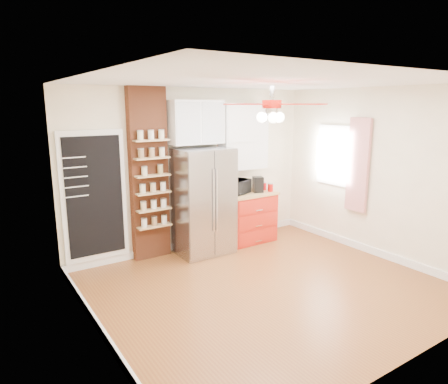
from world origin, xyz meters
TOP-DOWN VIEW (x-y plane):
  - floor at (0.00, 0.00)m, footprint 4.50×4.50m
  - ceiling at (0.00, 0.00)m, footprint 4.50×4.50m
  - wall_back at (0.00, 2.00)m, footprint 4.50×0.02m
  - wall_front at (0.00, -2.00)m, footprint 4.50×0.02m
  - wall_left at (-2.25, 0.00)m, footprint 0.02×4.00m
  - wall_right at (2.25, 0.00)m, footprint 0.02×4.00m
  - chalkboard at (-1.70, 1.96)m, footprint 0.95×0.05m
  - brick_pillar at (-0.85, 1.92)m, footprint 0.60×0.16m
  - fridge at (-0.05, 1.63)m, footprint 0.90×0.70m
  - upper_glass_cabinet at (-0.05, 1.82)m, footprint 0.90×0.35m
  - red_cabinet at (0.92, 1.68)m, footprint 0.94×0.64m
  - upper_shelf_unit at (0.92, 1.85)m, footprint 0.90×0.30m
  - window at (2.23, 0.90)m, footprint 0.04×0.75m
  - curtain at (2.18, 0.35)m, footprint 0.06×0.40m
  - ceiling_fan at (0.00, 0.00)m, footprint 1.40×1.40m
  - toaster_oven at (0.70, 1.69)m, footprint 0.53×0.46m
  - coffee_maker at (1.07, 1.60)m, footprint 0.22×0.23m
  - canister_left at (1.29, 1.51)m, footprint 0.11×0.11m
  - canister_right at (1.29, 1.70)m, footprint 0.12×0.12m
  - pantry_jar_oats at (-0.98, 1.78)m, footprint 0.11×0.11m
  - pantry_jar_beans at (-0.71, 1.78)m, footprint 0.10×0.10m

SIDE VIEW (x-z plane):
  - floor at x=0.00m, z-range 0.00..0.00m
  - red_cabinet at x=0.92m, z-range 0.00..0.90m
  - fridge at x=-0.05m, z-range 0.00..1.75m
  - canister_right at x=1.29m, z-range 0.90..1.03m
  - canister_left at x=1.29m, z-range 0.90..1.04m
  - toaster_oven at x=0.70m, z-range 0.90..1.15m
  - coffee_maker at x=1.07m, z-range 0.90..1.18m
  - chalkboard at x=-1.70m, z-range 0.12..2.08m
  - wall_back at x=0.00m, z-range 0.00..2.70m
  - wall_front at x=0.00m, z-range 0.00..2.70m
  - wall_left at x=-2.25m, z-range 0.00..2.70m
  - wall_right at x=2.25m, z-range 0.00..2.70m
  - brick_pillar at x=-0.85m, z-range 0.00..2.70m
  - pantry_jar_oats at x=-0.98m, z-range 1.37..1.50m
  - pantry_jar_beans at x=-0.71m, z-range 1.37..1.51m
  - curtain at x=2.18m, z-range 0.67..2.23m
  - window at x=2.23m, z-range 1.02..2.08m
  - upper_shelf_unit at x=0.92m, z-range 1.30..2.45m
  - upper_glass_cabinet at x=-0.05m, z-range 1.80..2.50m
  - ceiling_fan at x=0.00m, z-range 2.20..2.65m
  - ceiling at x=0.00m, z-range 2.70..2.70m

